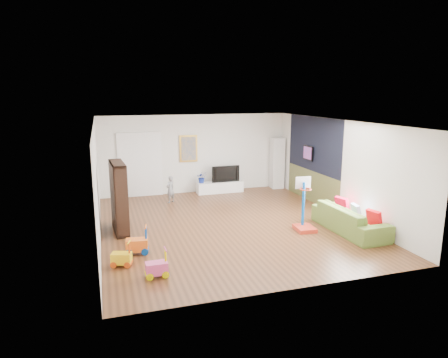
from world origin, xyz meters
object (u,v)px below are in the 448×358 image
object	(u,v)px
media_console	(220,187)
basketball_hoop	(306,205)
sofa	(350,219)
bookshelf	(119,197)

from	to	relation	value
media_console	basketball_hoop	world-z (taller)	basketball_hoop
sofa	basketball_hoop	world-z (taller)	basketball_hoop
basketball_hoop	media_console	bearing A→B (deg)	106.63
media_console	sofa	distance (m)	5.21
sofa	basketball_hoop	xyz separation A→B (m)	(-1.03, 0.40, 0.36)
basketball_hoop	bookshelf	bearing A→B (deg)	168.07
bookshelf	sofa	bearing A→B (deg)	-21.42
media_console	basketball_hoop	xyz separation A→B (m)	(0.92, -4.43, 0.49)
bookshelf	media_console	bearing A→B (deg)	37.27
media_console	bookshelf	bearing A→B (deg)	-139.72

